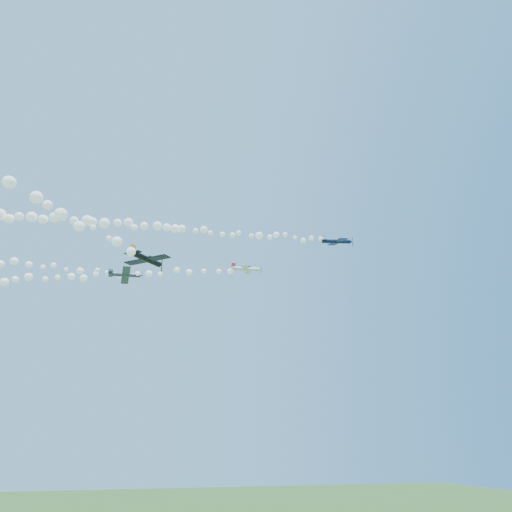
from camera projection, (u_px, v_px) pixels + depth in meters
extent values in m
cylinder|color=white|center=(245.00, 269.00, 86.99)|extent=(5.24, 3.07, 1.31)
cone|color=white|center=(259.00, 270.00, 86.60)|extent=(0.95, 0.95, 0.79)
cone|color=maroon|center=(261.00, 270.00, 86.54)|extent=(0.38, 0.35, 0.28)
cube|color=black|center=(261.00, 270.00, 86.56)|extent=(0.19, 0.36, 1.71)
cube|color=white|center=(246.00, 269.00, 86.93)|extent=(3.62, 6.69, 0.95)
cube|color=white|center=(234.00, 268.00, 87.34)|extent=(1.55, 2.45, 0.39)
cube|color=maroon|center=(233.00, 266.00, 87.50)|extent=(0.89, 0.51, 1.17)
sphere|color=black|center=(249.00, 267.00, 86.99)|extent=(0.87, 0.91, 0.78)
cylinder|color=#0D1439|center=(336.00, 241.00, 87.09)|extent=(5.96, 2.73, 1.22)
cone|color=#0D1439|center=(351.00, 242.00, 87.70)|extent=(0.97, 0.98, 0.85)
cone|color=silver|center=(353.00, 242.00, 87.79)|extent=(0.39, 0.36, 0.30)
cube|color=black|center=(353.00, 242.00, 87.77)|extent=(0.21, 0.62, 1.86)
cube|color=#0D1439|center=(337.00, 242.00, 87.12)|extent=(1.85, 7.24, 2.14)
cube|color=#0D1439|center=(324.00, 241.00, 86.59)|extent=(0.97, 2.57, 0.80)
cube|color=silver|center=(323.00, 238.00, 86.65)|extent=(1.04, 0.45, 1.24)
sphere|color=black|center=(340.00, 240.00, 87.31)|extent=(0.81, 0.92, 0.92)
cylinder|color=#363A4F|center=(124.00, 275.00, 87.83)|extent=(6.04, 2.22, 1.23)
cone|color=#363A4F|center=(141.00, 276.00, 88.89)|extent=(0.91, 0.94, 0.85)
cone|color=navy|center=(143.00, 276.00, 89.03)|extent=(0.37, 0.34, 0.30)
cube|color=black|center=(142.00, 276.00, 88.99)|extent=(0.21, 0.41, 1.89)
cube|color=#363A4F|center=(126.00, 275.00, 87.85)|extent=(2.05, 7.40, 1.34)
cube|color=#363A4F|center=(111.00, 274.00, 86.99)|extent=(1.04, 2.63, 0.52)
cube|color=navy|center=(110.00, 271.00, 87.24)|extent=(1.04, 0.34, 1.25)
sphere|color=black|center=(129.00, 273.00, 88.30)|extent=(0.82, 0.87, 0.86)
cylinder|color=black|center=(146.00, 259.00, 60.76)|extent=(4.66, 4.99, 1.27)
cone|color=black|center=(160.00, 265.00, 63.48)|extent=(1.09, 1.09, 0.84)
cone|color=gold|center=(162.00, 266.00, 63.86)|extent=(0.42, 0.42, 0.30)
cube|color=black|center=(162.00, 266.00, 63.76)|extent=(0.18, 0.27, 1.89)
cube|color=black|center=(147.00, 260.00, 60.93)|extent=(6.54, 5.91, 0.46)
cube|color=black|center=(133.00, 253.00, 58.52)|extent=(2.51, 2.32, 0.22)
cube|color=gold|center=(133.00, 249.00, 58.63)|extent=(0.71, 0.86, 1.26)
sphere|color=black|center=(150.00, 258.00, 61.60)|extent=(1.02, 1.06, 0.79)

